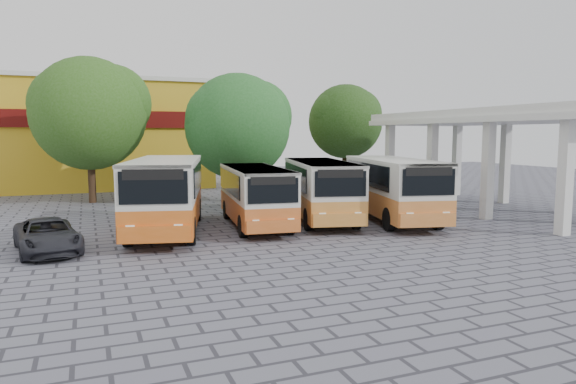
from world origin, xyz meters
name	(u,v)px	position (x,y,z in m)	size (l,w,h in m)	color
ground	(364,238)	(0.00, 0.00, 0.00)	(90.00, 90.00, 0.00)	slate
terminal_shelter	(499,120)	(10.50, 4.00, 4.91)	(6.80, 15.80, 5.40)	silver
shophouse_block	(75,134)	(-11.00, 25.99, 4.16)	(20.40, 10.40, 8.30)	gold
bus_far_left	(167,190)	(-7.15, 4.13, 1.79)	(4.57, 9.03, 3.09)	#D85F17
bus_centre_left	(255,192)	(-3.24, 4.11, 1.53)	(3.12, 7.59, 2.65)	#CB5F22
bus_centre_right	(321,186)	(0.15, 4.44, 1.65)	(4.17, 8.32, 2.85)	orange
bus_far_right	(393,185)	(3.37, 3.16, 1.71)	(4.30, 8.63, 2.96)	orange
tree_left	(90,110)	(-9.90, 15.43, 5.57)	(7.05, 6.72, 8.71)	#422C1B
tree_middle	(239,123)	(-1.49, 12.76, 4.82)	(6.73, 6.41, 7.81)	#3C2513
tree_right	(346,119)	(7.63, 16.10, 5.25)	(5.68, 5.41, 7.77)	black
parked_car	(47,236)	(-11.62, 1.85, 0.58)	(1.94, 4.20, 1.17)	#24252C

